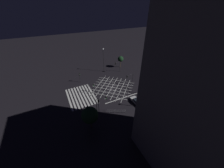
# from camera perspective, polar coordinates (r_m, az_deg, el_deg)

# --- Properties ---
(ground_plane) EXTENTS (200.00, 200.00, 0.00)m
(ground_plane) POSITION_cam_1_polar(r_m,az_deg,el_deg) (42.56, 0.00, -1.46)
(ground_plane) COLOR black
(road_markings) EXTENTS (16.55, 22.85, 0.01)m
(road_markings) POSITION_cam_1_polar(r_m,az_deg,el_deg) (40.34, -8.39, -4.04)
(road_markings) COLOR silver
(road_markings) RESTS_ON ground_plane
(traffic_light_median_north) EXTENTS (0.36, 2.70, 3.57)m
(traffic_light_median_north) POSITION_cam_1_polar(r_m,az_deg,el_deg) (43.67, 7.97, 3.23)
(traffic_light_median_north) COLOR black
(traffic_light_median_north) RESTS_ON ground_plane
(traffic_light_nw_cross) EXTENTS (0.36, 2.49, 4.60)m
(traffic_light_nw_cross) POSITION_cam_1_polar(r_m,az_deg,el_deg) (50.83, 2.60, 8.86)
(traffic_light_nw_cross) COLOR black
(traffic_light_nw_cross) RESTS_ON ground_plane
(traffic_light_se_cross) EXTENTS (0.36, 2.93, 4.57)m
(traffic_light_se_cross) POSITION_cam_1_polar(r_m,az_deg,el_deg) (31.73, -4.73, -7.78)
(traffic_light_se_cross) COLOR black
(traffic_light_se_cross) RESTS_ON ground_plane
(traffic_light_sw_cross) EXTENTS (0.36, 0.39, 3.67)m
(traffic_light_sw_cross) POSITION_cam_1_polar(r_m,az_deg,el_deg) (45.51, -14.57, 3.72)
(traffic_light_sw_cross) COLOR black
(traffic_light_sw_cross) RESTS_ON ground_plane
(traffic_light_median_south) EXTENTS (0.36, 2.00, 3.32)m
(traffic_light_median_south) POSITION_cam_1_polar(r_m,az_deg,el_deg) (39.23, -9.43, -1.02)
(traffic_light_median_south) COLOR black
(traffic_light_median_south) RESTS_ON ground_plane
(traffic_light_se_main) EXTENTS (0.39, 0.36, 4.18)m
(traffic_light_se_main) POSITION_cam_1_polar(r_m,az_deg,el_deg) (31.75, -6.27, -8.78)
(traffic_light_se_main) COLOR black
(traffic_light_se_main) RESTS_ON ground_plane
(traffic_light_ne_main) EXTENTS (3.10, 0.36, 4.20)m
(traffic_light_ne_main) POSITION_cam_1_polar(r_m,az_deg,el_deg) (40.15, 14.50, 0.38)
(traffic_light_ne_main) COLOR black
(traffic_light_ne_main) RESTS_ON ground_plane
(street_lamp_east) EXTENTS (0.47, 0.47, 7.68)m
(street_lamp_east) POSITION_cam_1_polar(r_m,az_deg,el_deg) (33.02, 19.90, -3.97)
(street_lamp_east) COLOR black
(street_lamp_east) RESTS_ON ground_plane
(street_lamp_west) EXTENTS (0.58, 0.58, 9.72)m
(street_lamp_west) POSITION_cam_1_polar(r_m,az_deg,el_deg) (50.23, -4.00, 13.13)
(street_lamp_west) COLOR black
(street_lamp_west) RESTS_ON ground_plane
(street_tree_near) EXTENTS (3.64, 3.64, 5.82)m
(street_tree_near) POSITION_cam_1_polar(r_m,az_deg,el_deg) (27.76, -10.10, -13.86)
(street_tree_near) COLOR #473323
(street_tree_near) RESTS_ON ground_plane
(street_tree_far) EXTENTS (2.46, 2.46, 5.08)m
(street_tree_far) POSITION_cam_1_polar(r_m,az_deg,el_deg) (55.22, 3.94, 11.32)
(street_tree_far) COLOR #473323
(street_tree_far) RESTS_ON ground_plane
(waiting_car) EXTENTS (4.31, 1.81, 1.19)m
(waiting_car) POSITION_cam_1_polar(r_m,az_deg,el_deg) (36.60, 11.22, -7.68)
(waiting_car) COLOR silver
(waiting_car) RESTS_ON ground_plane
(pedestrian_railing) EXTENTS (3.23, 6.39, 1.05)m
(pedestrian_railing) POSITION_cam_1_polar(r_m,az_deg,el_deg) (32.91, 0.00, -12.23)
(pedestrian_railing) COLOR gray
(pedestrian_railing) RESTS_ON ground_plane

